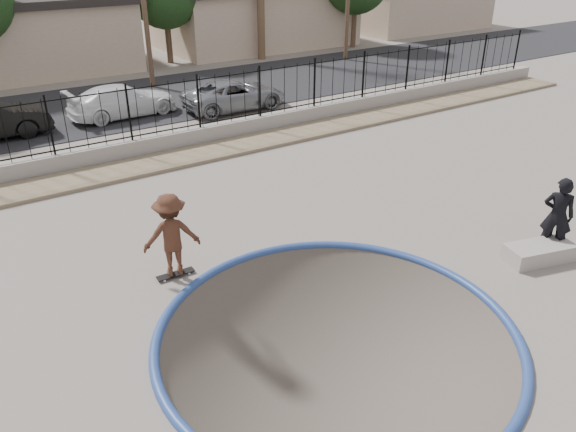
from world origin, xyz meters
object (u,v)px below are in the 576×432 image
at_px(concrete_ledge, 539,252).
at_px(car_c, 123,101).
at_px(skateboard, 176,274).
at_px(videographer, 558,216).
at_px(car_d, 235,95).
at_px(skater, 172,239).

distance_m(concrete_ledge, car_c, 16.97).
bearing_deg(skateboard, car_c, 78.80).
relative_size(videographer, car_c, 0.43).
height_order(skateboard, car_d, car_d).
bearing_deg(car_c, skateboard, 162.44).
relative_size(skater, skateboard, 2.21).
bearing_deg(car_c, concrete_ledge, -168.98).
bearing_deg(skateboard, skater, -61.01).
bearing_deg(concrete_ledge, car_c, 104.95).
bearing_deg(car_c, car_d, -114.25).
xyz_separation_m(skateboard, car_c, (3.01, 12.42, 0.62)).
distance_m(skateboard, car_c, 12.79).
bearing_deg(videographer, skateboard, 31.59).
height_order(skater, car_d, skater).
bearing_deg(videographer, car_c, -15.55).
xyz_separation_m(videographer, car_d, (-0.65, 14.69, -0.30)).
bearing_deg(car_c, skater, 162.44).
xyz_separation_m(skater, skateboard, (-0.00, 0.00, -0.89)).
bearing_deg(skater, videographer, 168.70).
xyz_separation_m(skater, car_d, (7.33, 10.82, -0.30)).
relative_size(skateboard, videographer, 0.45).
xyz_separation_m(videographer, car_c, (-4.97, 16.29, -0.28)).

